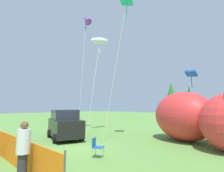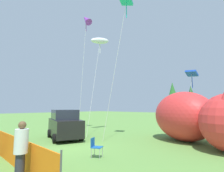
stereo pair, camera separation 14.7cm
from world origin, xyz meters
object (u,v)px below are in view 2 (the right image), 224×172
Objects in this scene: inflatable_cat at (196,119)px; kite_purple_delta at (86,20)px; kite_teal_diamond at (126,5)px; spectator_in_blue_shirt at (21,149)px; folding_chair at (95,146)px; kite_white_ghost at (100,41)px; parked_car at (65,125)px; kite_blue_box at (192,74)px.

kite_purple_delta is (-9.99, -1.01, 9.81)m from inflatable_cat.
spectator_in_blue_shirt is at bearing -77.54° from kite_teal_diamond.
kite_teal_diamond is 0.86× the size of kite_purple_delta.
kite_purple_delta is (-6.10, 1.10, 1.33)m from kite_teal_diamond.
folding_chair is 0.09× the size of kite_teal_diamond.
kite_white_ghost is (-5.87, 5.84, 8.27)m from folding_chair.
parked_car is 0.36× the size of kite_purple_delta.
kite_teal_diamond is at bearing 80.94° from folding_chair.
inflatable_cat is 1.34× the size of kite_blue_box.
parked_car is at bearing -120.27° from inflatable_cat.
kite_purple_delta reaches higher than inflatable_cat.
kite_blue_box is (6.45, 8.40, 4.12)m from parked_car.
kite_blue_box reaches higher than folding_chair.
spectator_in_blue_shirt is (-2.21, -9.75, -0.54)m from inflatable_cat.
kite_blue_box is (0.94, 13.48, 4.12)m from spectator_in_blue_shirt.
kite_purple_delta is (-7.47, 5.33, 10.83)m from folding_chair.
kite_blue_box is (-1.26, 3.74, 3.58)m from inflatable_cat.
spectator_in_blue_shirt is at bearing -22.10° from parked_car.
spectator_in_blue_shirt is (0.31, -3.40, 0.48)m from folding_chair.
parked_car is at bearing -127.51° from kite_blue_box.
kite_blue_box is 0.45× the size of kite_purple_delta.
inflatable_cat is at bearing 41.30° from folding_chair.
kite_teal_diamond is 1.11× the size of kite_white_ghost.
folding_chair is at bearing 95.28° from spectator_in_blue_shirt.
kite_blue_box is (1.26, 10.08, 4.60)m from folding_chair.
folding_chair is 3.45m from spectator_in_blue_shirt.
spectator_in_blue_shirt is at bearing -94.01° from kite_blue_box.
kite_white_ghost is at bearing -149.26° from kite_blue_box.
parked_car is 9.03m from inflatable_cat.
inflatable_cat is 3.93× the size of spectator_in_blue_shirt.
inflatable_cat reaches higher than folding_chair.
kite_blue_box is at bearing 28.54° from kite_purple_delta.
spectator_in_blue_shirt reaches higher than folding_chair.
kite_white_ghost is at bearing 123.81° from spectator_in_blue_shirt.
kite_blue_box is at bearing 55.85° from folding_chair.
kite_teal_diamond is 6.34m from kite_purple_delta.
kite_purple_delta reaches higher than kite_teal_diamond.
kite_purple_delta is at bearing -151.46° from kite_blue_box.
parked_car is at bearing -80.67° from kite_white_ghost.
inflatable_cat is 0.78× the size of kite_white_ghost.
spectator_in_blue_shirt is 11.94m from kite_teal_diamond.
spectator_in_blue_shirt is 0.34× the size of kite_blue_box.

